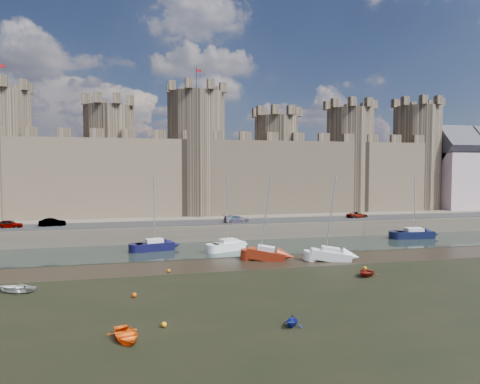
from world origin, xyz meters
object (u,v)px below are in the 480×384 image
(sailboat_5, at_px, (331,254))
(car_1, at_px, (52,222))
(sailboat_1, at_px, (155,245))
(sailboat_2, at_px, (228,245))
(car_2, at_px, (237,219))
(dinghy_1, at_px, (293,321))
(car_3, at_px, (357,215))
(sailboat_3, at_px, (414,234))
(dinghy_0, at_px, (126,336))
(car_0, at_px, (9,224))
(sailboat_4, at_px, (266,254))

(sailboat_5, bearing_deg, car_1, 165.14)
(sailboat_1, xyz_separation_m, sailboat_2, (9.63, -2.26, 0.02))
(car_2, xyz_separation_m, dinghy_1, (-4.90, -38.74, -2.69))
(car_3, bearing_deg, sailboat_2, 105.76)
(car_3, bearing_deg, car_2, 84.85)
(sailboat_3, distance_m, dinghy_1, 45.21)
(sailboat_2, relative_size, dinghy_1, 6.27)
(sailboat_2, height_order, dinghy_1, sailboat_2)
(car_1, height_order, sailboat_5, sailboat_5)
(dinghy_0, bearing_deg, sailboat_1, 67.43)
(sailboat_5, bearing_deg, dinghy_0, -124.59)
(car_0, xyz_separation_m, car_2, (33.64, -1.17, 0.00))
(dinghy_1, bearing_deg, sailboat_2, -50.34)
(car_1, xyz_separation_m, car_3, (50.04, -0.27, -0.09))
(dinghy_0, bearing_deg, sailboat_2, 48.84)
(car_0, relative_size, sailboat_4, 0.34)
(sailboat_1, xyz_separation_m, dinghy_1, (8.37, -30.59, -0.37))
(sailboat_2, distance_m, dinghy_0, 30.76)
(dinghy_0, bearing_deg, sailboat_3, 18.71)
(car_1, bearing_deg, dinghy_1, -158.52)
(sailboat_3, distance_m, sailboat_4, 29.38)
(sailboat_4, bearing_deg, car_3, 61.30)
(car_2, xyz_separation_m, sailboat_5, (7.25, -19.18, -2.38))
(sailboat_5, bearing_deg, car_3, 70.19)
(car_2, height_order, car_3, car_2)
(car_1, distance_m, dinghy_1, 46.67)
(sailboat_2, height_order, dinghy_0, sailboat_2)
(car_1, height_order, dinghy_0, car_1)
(car_2, relative_size, sailboat_3, 0.41)
(sailboat_4, bearing_deg, car_2, 110.74)
(car_1, relative_size, dinghy_0, 1.27)
(sailboat_1, distance_m, dinghy_1, 31.72)
(car_1, height_order, sailboat_4, sailboat_4)
(car_0, height_order, sailboat_2, sailboat_2)
(sailboat_2, xyz_separation_m, sailboat_5, (10.89, -8.77, -0.07))
(sailboat_1, bearing_deg, sailboat_5, -40.73)
(sailboat_2, bearing_deg, car_3, 2.33)
(car_2, height_order, dinghy_1, car_2)
(sailboat_2, bearing_deg, dinghy_0, -136.55)
(car_3, relative_size, dinghy_1, 2.34)
(sailboat_3, xyz_separation_m, sailboat_5, (-20.12, -12.09, -0.06))
(car_3, relative_size, sailboat_3, 0.36)
(sailboat_4, relative_size, dinghy_0, 3.61)
(sailboat_4, relative_size, sailboat_5, 1.04)
(car_3, relative_size, sailboat_2, 0.37)
(sailboat_3, bearing_deg, car_3, 127.19)
(sailboat_5, bearing_deg, sailboat_1, 167.69)
(car_1, xyz_separation_m, sailboat_1, (14.63, -9.92, -2.33))
(car_1, relative_size, sailboat_5, 0.37)
(sailboat_4, distance_m, sailboat_5, 7.79)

